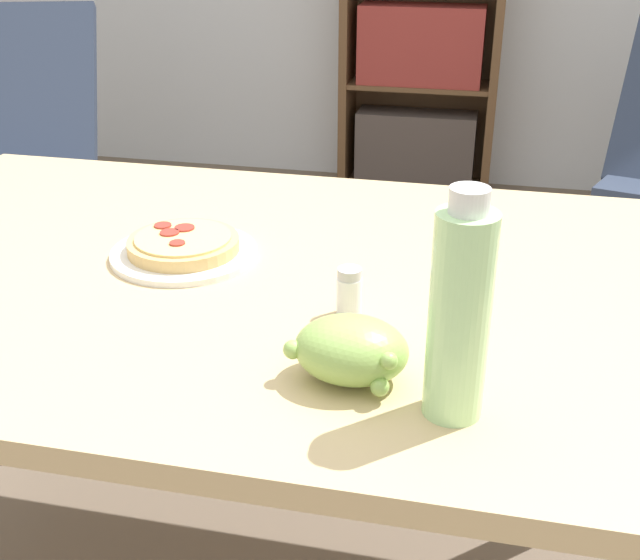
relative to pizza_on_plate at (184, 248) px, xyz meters
The scene contains 7 objects.
dining_table 0.14m from the pizza_on_plate, 17.56° to the right, with size 1.37×0.92×0.73m.
pizza_on_plate is the anchor object (origin of this frame).
grape_bunch 0.44m from the pizza_on_plate, 42.07° to the right, with size 0.15×0.11×0.08m.
drink_bottle 0.57m from the pizza_on_plate, 36.77° to the right, with size 0.07×0.07×0.26m.
salt_shaker 0.32m from the pizza_on_plate, 24.90° to the right, with size 0.03×0.03×0.07m.
lounge_chair_near 1.91m from the pizza_on_plate, 132.23° to the left, with size 0.81×0.92×0.88m.
bookshelf 2.48m from the pizza_on_plate, 87.11° to the left, with size 0.68×0.26×1.41m.
Camera 1 is at (0.35, -1.10, 1.26)m, focal length 45.00 mm.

